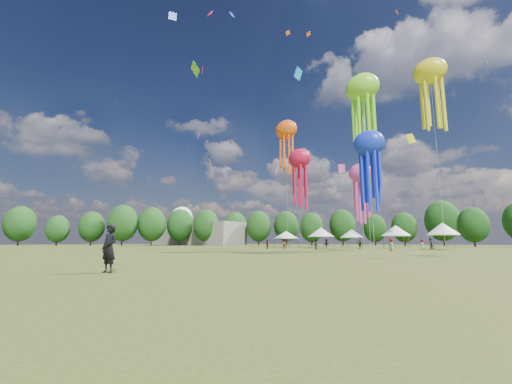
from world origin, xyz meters
The scene contains 10 objects.
ground centered at (0.00, 0.00, 0.00)m, with size 300.00×300.00×0.00m, color #384416.
observer_main centered at (7.98, -2.70, 0.95)m, with size 0.69×0.45×1.90m, color black.
spectator_near centered at (-4.00, 37.40, 0.78)m, with size 0.75×0.59×1.55m, color gray.
spectators_far centered at (0.03, 45.79, 0.87)m, with size 25.01×14.65×1.90m.
festival_tents centered at (-4.70, 54.11, 3.17)m, with size 35.64×10.96×4.39m.
show_kites centered at (0.86, 40.59, 19.77)m, with size 32.37×18.23×30.16m.
small_kites centered at (1.10, 42.50, 30.12)m, with size 68.87×63.81×40.91m.
treeline centered at (-3.87, 62.51, 6.54)m, with size 201.57×95.24×13.43m.
hangar centered at (-72.00, 72.00, 4.00)m, with size 40.00×12.00×8.00m, color gray.
radome centered at (-88.00, 78.00, 9.99)m, with size 9.00×9.00×16.00m.
Camera 1 is at (20.57, -9.27, 1.20)m, focal length 22.62 mm.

